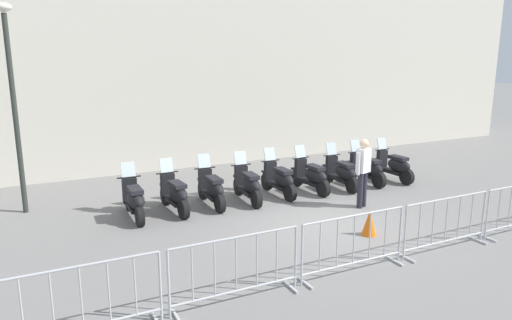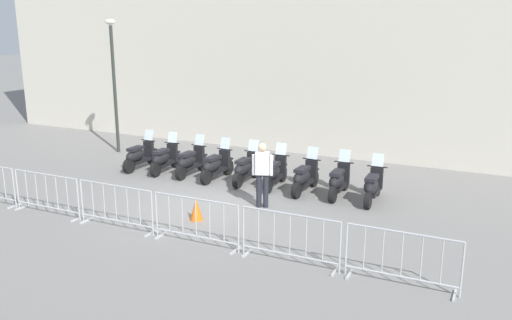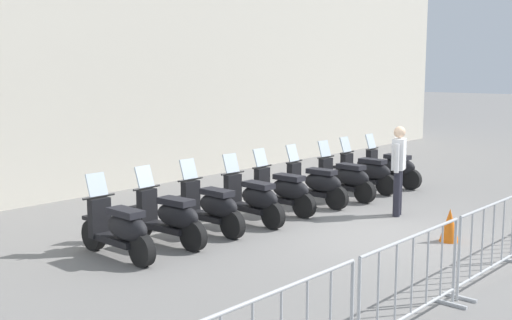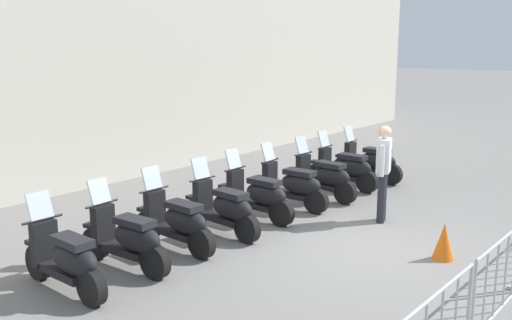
{
  "view_description": "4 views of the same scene",
  "coord_description": "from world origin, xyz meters",
  "px_view_note": "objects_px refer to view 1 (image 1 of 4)",
  "views": [
    {
      "loc": [
        -6.45,
        -7.82,
        3.67
      ],
      "look_at": [
        -0.44,
        2.56,
        1.02
      ],
      "focal_mm": 32.56,
      "sensor_mm": 36.0,
      "label": 1
    },
    {
      "loc": [
        6.28,
        -11.98,
        4.72
      ],
      "look_at": [
        0.8,
        1.55,
        0.97
      ],
      "focal_mm": 37.49,
      "sensor_mm": 36.0,
      "label": 2
    },
    {
      "loc": [
        -9.67,
        -4.83,
        2.85
      ],
      "look_at": [
        -0.85,
        2.16,
        1.19
      ],
      "focal_mm": 44.55,
      "sensor_mm": 36.0,
      "label": 3
    },
    {
      "loc": [
        -7.82,
        -3.49,
        3.16
      ],
      "look_at": [
        0.07,
        2.28,
        1.12
      ],
      "focal_mm": 40.04,
      "sensor_mm": 36.0,
      "label": 4
    }
  ],
  "objects_px": {
    "motorcycle_8": "(394,166)",
    "street_lamp": "(12,87)",
    "barrier_segment_0": "(82,304)",
    "motorcycle_7": "(367,169)",
    "motorcycle_2": "(212,189)",
    "motorcycle_4": "(280,180)",
    "motorcycle_1": "(175,194)",
    "motorcycle_5": "(311,176)",
    "motorcycle_3": "(248,185)",
    "barrier_segment_3": "(446,224)",
    "motorcycle_0": "(134,200)",
    "motorcycle_6": "(341,173)",
    "officer_near_row_end": "(363,169)",
    "traffic_cone": "(369,223)",
    "barrier_segment_2": "(354,245)",
    "barrier_segment_1": "(236,270)"
  },
  "relations": [
    {
      "from": "officer_near_row_end",
      "to": "street_lamp",
      "type": "bearing_deg",
      "value": 152.61
    },
    {
      "from": "motorcycle_8",
      "to": "street_lamp",
      "type": "bearing_deg",
      "value": 166.77
    },
    {
      "from": "motorcycle_0",
      "to": "barrier_segment_0",
      "type": "height_order",
      "value": "motorcycle_0"
    },
    {
      "from": "motorcycle_8",
      "to": "officer_near_row_end",
      "type": "relative_size",
      "value": 1.0
    },
    {
      "from": "motorcycle_3",
      "to": "barrier_segment_3",
      "type": "distance_m",
      "value": 4.95
    },
    {
      "from": "motorcycle_6",
      "to": "motorcycle_8",
      "type": "height_order",
      "value": "same"
    },
    {
      "from": "motorcycle_6",
      "to": "officer_near_row_end",
      "type": "bearing_deg",
      "value": -112.99
    },
    {
      "from": "motorcycle_3",
      "to": "motorcycle_7",
      "type": "xyz_separation_m",
      "value": [
        3.9,
        -0.21,
        0.0
      ]
    },
    {
      "from": "motorcycle_6",
      "to": "motorcycle_8",
      "type": "bearing_deg",
      "value": -3.53
    },
    {
      "from": "barrier_segment_1",
      "to": "barrier_segment_3",
      "type": "relative_size",
      "value": 1.0
    },
    {
      "from": "motorcycle_7",
      "to": "officer_near_row_end",
      "type": "xyz_separation_m",
      "value": [
        -1.65,
        -1.59,
        0.53
      ]
    },
    {
      "from": "street_lamp",
      "to": "motorcycle_6",
      "type": "bearing_deg",
      "value": -15.51
    },
    {
      "from": "barrier_segment_3",
      "to": "motorcycle_5",
      "type": "bearing_deg",
      "value": 87.9
    },
    {
      "from": "motorcycle_2",
      "to": "barrier_segment_2",
      "type": "relative_size",
      "value": 0.81
    },
    {
      "from": "motorcycle_5",
      "to": "barrier_segment_0",
      "type": "distance_m",
      "value": 7.93
    },
    {
      "from": "motorcycle_0",
      "to": "motorcycle_3",
      "type": "relative_size",
      "value": 1.0
    },
    {
      "from": "motorcycle_1",
      "to": "motorcycle_8",
      "type": "bearing_deg",
      "value": -4.17
    },
    {
      "from": "motorcycle_5",
      "to": "officer_near_row_end",
      "type": "xyz_separation_m",
      "value": [
        0.29,
        -1.72,
        0.53
      ]
    },
    {
      "from": "motorcycle_2",
      "to": "motorcycle_4",
      "type": "bearing_deg",
      "value": -3.1
    },
    {
      "from": "motorcycle_3",
      "to": "motorcycle_4",
      "type": "relative_size",
      "value": 1.0
    },
    {
      "from": "motorcycle_0",
      "to": "barrier_segment_3",
      "type": "height_order",
      "value": "motorcycle_0"
    },
    {
      "from": "motorcycle_1",
      "to": "motorcycle_5",
      "type": "bearing_deg",
      "value": -3.45
    },
    {
      "from": "motorcycle_4",
      "to": "barrier_segment_3",
      "type": "distance_m",
      "value": 4.72
    },
    {
      "from": "motorcycle_7",
      "to": "street_lamp",
      "type": "bearing_deg",
      "value": 166.22
    },
    {
      "from": "motorcycle_4",
      "to": "street_lamp",
      "type": "xyz_separation_m",
      "value": [
        -6.06,
        1.96,
        2.55
      ]
    },
    {
      "from": "motorcycle_8",
      "to": "motorcycle_6",
      "type": "bearing_deg",
      "value": 176.47
    },
    {
      "from": "motorcycle_8",
      "to": "traffic_cone",
      "type": "distance_m",
      "value": 4.8
    },
    {
      "from": "barrier_segment_1",
      "to": "motorcycle_2",
      "type": "bearing_deg",
      "value": 69.66
    },
    {
      "from": "motorcycle_2",
      "to": "motorcycle_8",
      "type": "bearing_deg",
      "value": -4.72
    },
    {
      "from": "motorcycle_4",
      "to": "motorcycle_5",
      "type": "relative_size",
      "value": 1.0
    },
    {
      "from": "motorcycle_0",
      "to": "motorcycle_4",
      "type": "xyz_separation_m",
      "value": [
        3.9,
        -0.15,
        0.0
      ]
    },
    {
      "from": "motorcycle_3",
      "to": "barrier_segment_3",
      "type": "height_order",
      "value": "motorcycle_3"
    },
    {
      "from": "motorcycle_3",
      "to": "barrier_segment_3",
      "type": "xyz_separation_m",
      "value": [
        1.79,
        -4.62,
        0.07
      ]
    },
    {
      "from": "barrier_segment_2",
      "to": "barrier_segment_0",
      "type": "bearing_deg",
      "value": 176.31
    },
    {
      "from": "barrier_segment_1",
      "to": "officer_near_row_end",
      "type": "xyz_separation_m",
      "value": [
        4.87,
        2.53,
        0.46
      ]
    },
    {
      "from": "motorcycle_7",
      "to": "officer_near_row_end",
      "type": "relative_size",
      "value": 1.0
    },
    {
      "from": "traffic_cone",
      "to": "barrier_segment_0",
      "type": "bearing_deg",
      "value": -171.43
    },
    {
      "from": "motorcycle_1",
      "to": "street_lamp",
      "type": "distance_m",
      "value": 4.45
    },
    {
      "from": "motorcycle_3",
      "to": "motorcycle_8",
      "type": "xyz_separation_m",
      "value": [
        4.87,
        -0.34,
        0.0
      ]
    },
    {
      "from": "motorcycle_3",
      "to": "street_lamp",
      "type": "xyz_separation_m",
      "value": [
        -5.08,
        2.0,
        2.55
      ]
    },
    {
      "from": "motorcycle_1",
      "to": "officer_near_row_end",
      "type": "bearing_deg",
      "value": -25.03
    },
    {
      "from": "barrier_segment_2",
      "to": "officer_near_row_end",
      "type": "relative_size",
      "value": 1.23
    },
    {
      "from": "motorcycle_0",
      "to": "barrier_segment_0",
      "type": "relative_size",
      "value": 0.81
    },
    {
      "from": "barrier_segment_0",
      "to": "street_lamp",
      "type": "xyz_separation_m",
      "value": [
        -0.25,
        6.18,
        2.48
      ]
    },
    {
      "from": "motorcycle_6",
      "to": "motorcycle_7",
      "type": "distance_m",
      "value": 0.98
    },
    {
      "from": "motorcycle_8",
      "to": "street_lamp",
      "type": "distance_m",
      "value": 10.53
    },
    {
      "from": "barrier_segment_1",
      "to": "motorcycle_7",
      "type": "bearing_deg",
      "value": 32.33
    },
    {
      "from": "motorcycle_2",
      "to": "traffic_cone",
      "type": "xyz_separation_m",
      "value": [
        2.05,
        -3.44,
        -0.18
      ]
    },
    {
      "from": "motorcycle_1",
      "to": "motorcycle_7",
      "type": "height_order",
      "value": "same"
    },
    {
      "from": "motorcycle_2",
      "to": "barrier_segment_0",
      "type": "bearing_deg",
      "value": -131.75
    }
  ]
}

